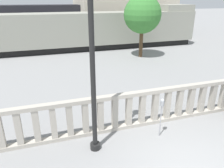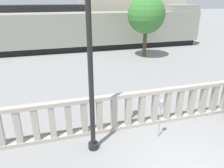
% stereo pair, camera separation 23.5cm
% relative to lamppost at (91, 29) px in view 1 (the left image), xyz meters
% --- Properties ---
extents(balustrade, '(12.36, 0.24, 1.43)m').
position_rel_lamppost_xyz_m(balustrade, '(2.31, 0.84, -3.12)').
color(balustrade, '#ADA599').
rests_on(balustrade, ground).
extents(lamppost, '(0.38, 0.38, 6.78)m').
position_rel_lamppost_xyz_m(lamppost, '(0.00, 0.00, 0.00)').
color(lamppost, black).
rests_on(lamppost, ground).
extents(parking_meter, '(0.14, 0.14, 1.45)m').
position_rel_lamppost_xyz_m(parking_meter, '(2.35, -0.01, -2.70)').
color(parking_meter, '#99999E').
rests_on(parking_meter, ground).
extents(train_near, '(21.04, 2.81, 3.94)m').
position_rel_lamppost_xyz_m(train_near, '(3.26, 14.59, -2.06)').
color(train_near, black).
rests_on(train_near, ground).
extents(train_far, '(24.89, 3.18, 4.39)m').
position_rel_lamppost_xyz_m(train_far, '(3.25, 22.62, -1.84)').
color(train_far, black).
rests_on(train_far, ground).
extents(tree_left, '(2.92, 2.92, 4.83)m').
position_rel_lamppost_xyz_m(tree_left, '(6.46, 10.40, -0.48)').
color(tree_left, '#4C3823').
rests_on(tree_left, ground).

